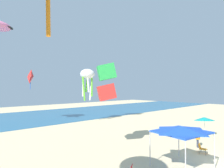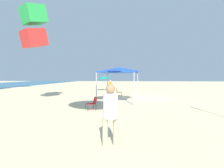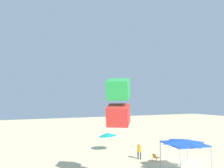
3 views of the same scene
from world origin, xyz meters
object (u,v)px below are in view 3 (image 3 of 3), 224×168
beach_umbrella (107,135)px  folding_chair_right_of_tent (156,157)px  canopy_tent (184,142)px  person_by_tent (139,150)px  kite_box_green (118,102)px

beach_umbrella → folding_chair_right_of_tent: size_ratio=2.84×
canopy_tent → person_by_tent: (5.54, 1.20, -1.66)m
canopy_tent → folding_chair_right_of_tent: (3.99, 0.21, -2.17)m
person_by_tent → folding_chair_right_of_tent: bearing=2.3°
person_by_tent → kite_box_green: 10.10m
beach_umbrella → kite_box_green: (-11.79, 4.29, 4.20)m
kite_box_green → beach_umbrella: bearing=-74.5°
folding_chair_right_of_tent → person_by_tent: bearing=24.4°
person_by_tent → kite_box_green: kite_box_green is taller
canopy_tent → person_by_tent: canopy_tent is taller
beach_umbrella → person_by_tent: beach_umbrella is taller
folding_chair_right_of_tent → kite_box_green: size_ratio=0.23×
beach_umbrella → folding_chair_right_of_tent: (-6.81, -2.39, -1.49)m
canopy_tent → kite_box_green: bearing=98.2°
folding_chair_right_of_tent → person_by_tent: size_ratio=0.49×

